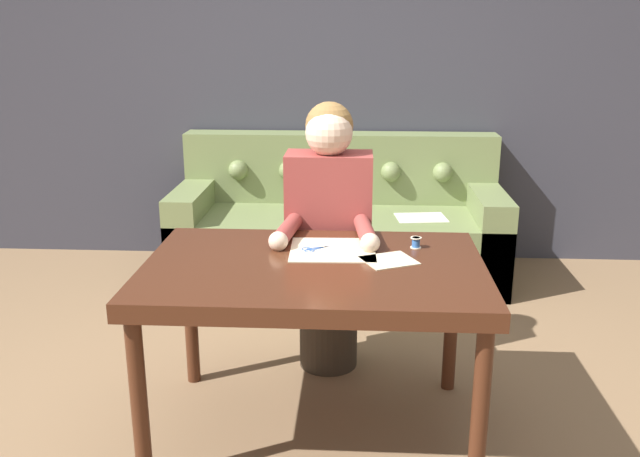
{
  "coord_description": "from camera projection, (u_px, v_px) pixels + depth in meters",
  "views": [
    {
      "loc": [
        0.28,
        -2.4,
        1.6
      ],
      "look_at": [
        0.14,
        0.15,
        0.83
      ],
      "focal_mm": 38.0,
      "sensor_mm": 36.0,
      "label": 1
    }
  ],
  "objects": [
    {
      "name": "ground_plane",
      "position": [
        285.0,
        431.0,
        2.77
      ],
      "size": [
        16.0,
        16.0,
        0.0
      ],
      "primitive_type": "plane",
      "color": "#846647"
    },
    {
      "name": "wall_back",
      "position": [
        318.0,
        71.0,
        4.57
      ],
      "size": [
        8.0,
        0.06,
        2.6
      ],
      "color": "#383842",
      "rests_on": "ground_plane"
    },
    {
      "name": "pattern_paper_offcut",
      "position": [
        389.0,
        260.0,
        2.6
      ],
      "size": [
        0.24,
        0.23,
        0.0
      ],
      "color": "beige",
      "rests_on": "dining_table"
    },
    {
      "name": "dining_table",
      "position": [
        314.0,
        281.0,
        2.6
      ],
      "size": [
        1.3,
        0.87,
        0.73
      ],
      "color": "#472314",
      "rests_on": "ground_plane"
    },
    {
      "name": "thread_spool",
      "position": [
        416.0,
        243.0,
        2.75
      ],
      "size": [
        0.04,
        0.04,
        0.05
      ],
      "color": "#3366B2",
      "rests_on": "dining_table"
    },
    {
      "name": "pattern_paper_main",
      "position": [
        333.0,
        250.0,
        2.73
      ],
      "size": [
        0.35,
        0.32,
        0.0
      ],
      "color": "beige",
      "rests_on": "dining_table"
    },
    {
      "name": "scissors",
      "position": [
        318.0,
        249.0,
        2.74
      ],
      "size": [
        0.2,
        0.15,
        0.01
      ],
      "color": "silver",
      "rests_on": "dining_table"
    },
    {
      "name": "couch",
      "position": [
        339.0,
        228.0,
        4.45
      ],
      "size": [
        2.09,
        0.84,
        0.9
      ],
      "color": "olive",
      "rests_on": "ground_plane"
    },
    {
      "name": "person",
      "position": [
        329.0,
        238.0,
        3.13
      ],
      "size": [
        0.45,
        0.6,
        1.27
      ],
      "color": "#33281E",
      "rests_on": "ground_plane"
    }
  ]
}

